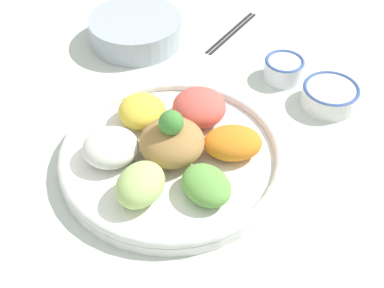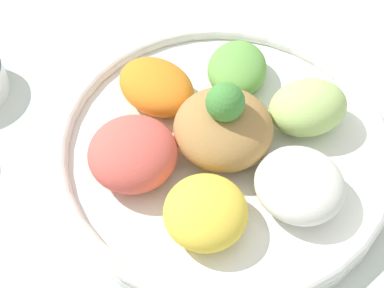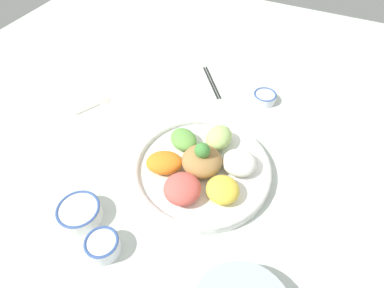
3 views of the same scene
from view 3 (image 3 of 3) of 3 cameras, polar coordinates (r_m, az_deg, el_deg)
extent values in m
plane|color=silver|center=(0.98, 0.92, -3.87)|extent=(2.40, 2.40, 0.00)
cylinder|color=white|center=(0.96, 1.70, -4.64)|extent=(0.41, 0.41, 0.02)
torus|color=white|center=(0.95, 1.72, -4.09)|extent=(0.41, 0.41, 0.02)
ellipsoid|color=#6BAD4C|center=(1.00, -1.51, 0.81)|extent=(0.12, 0.12, 0.04)
ellipsoid|color=orange|center=(0.93, -4.96, -3.30)|extent=(0.13, 0.12, 0.05)
ellipsoid|color=#E55B51|center=(0.87, -1.73, -7.94)|extent=(0.11, 0.11, 0.06)
ellipsoid|color=yellow|center=(0.88, 5.47, -8.08)|extent=(0.13, 0.13, 0.05)
ellipsoid|color=white|center=(0.94, 8.41, -3.27)|extent=(0.13, 0.13, 0.05)
ellipsoid|color=#B7DB7A|center=(0.99, 4.78, 1.12)|extent=(0.08, 0.10, 0.06)
ellipsoid|color=#AD7F47|center=(0.93, 1.76, -3.01)|extent=(0.12, 0.12, 0.07)
sphere|color=#478E3D|center=(0.89, 1.83, -1.13)|extent=(0.04, 0.04, 0.04)
cylinder|color=white|center=(0.85, -15.53, -17.04)|extent=(0.08, 0.08, 0.04)
torus|color=#38569E|center=(0.83, -15.83, -16.43)|extent=(0.08, 0.08, 0.01)
cylinder|color=#5B3319|center=(0.84, -15.79, -16.51)|extent=(0.07, 0.07, 0.00)
cylinder|color=white|center=(1.21, 12.78, 8.03)|extent=(0.08, 0.08, 0.03)
torus|color=#38569E|center=(1.21, 12.89, 8.54)|extent=(0.08, 0.08, 0.01)
cylinder|color=white|center=(1.21, 12.87, 8.44)|extent=(0.07, 0.07, 0.00)
cylinder|color=white|center=(0.92, -19.30, -11.48)|extent=(0.11, 0.11, 0.04)
torus|color=#38569E|center=(0.90, -19.61, -10.84)|extent=(0.11, 0.11, 0.01)
cylinder|color=white|center=(0.90, -19.56, -10.94)|extent=(0.09, 0.09, 0.00)
cylinder|color=black|center=(1.28, 3.77, 11.01)|extent=(0.13, 0.17, 0.01)
cylinder|color=black|center=(1.28, 3.33, 10.96)|extent=(0.13, 0.17, 0.01)
cube|color=beige|center=(1.22, -18.02, 6.06)|extent=(0.05, 0.09, 0.01)
ellipsoid|color=beige|center=(1.23, -15.29, 7.39)|extent=(0.06, 0.06, 0.01)
camera|label=1|loc=(1.26, 1.82, 45.32)|focal=50.00mm
camera|label=2|loc=(0.44, 35.96, 6.61)|focal=50.00mm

